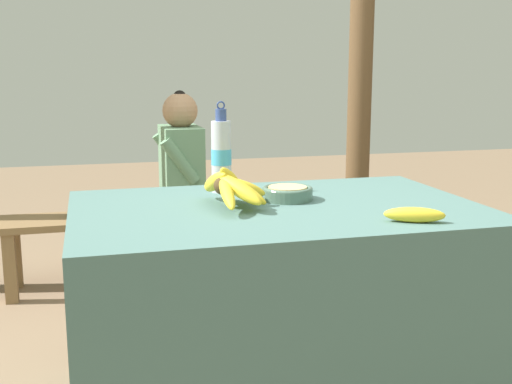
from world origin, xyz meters
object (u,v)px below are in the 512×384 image
at_px(serving_bowl, 287,192).
at_px(banana_bunch_green, 82,205).
at_px(wooden_bench, 175,222).
at_px(banana_bunch_ripe, 231,186).
at_px(water_bottle, 221,155).
at_px(seated_vendor, 173,176).
at_px(loose_banana_front, 414,215).
at_px(support_post_far, 361,40).

relative_size(serving_bowl, banana_bunch_green, 0.67).
bearing_deg(wooden_bench, banana_bunch_ripe, -89.75).
bearing_deg(water_bottle, serving_bowl, -46.18).
bearing_deg(banana_bunch_ripe, wooden_bench, 90.25).
relative_size(banana_bunch_ripe, serving_bowl, 2.09).
bearing_deg(serving_bowl, banana_bunch_green, 117.92).
relative_size(banana_bunch_ripe, banana_bunch_green, 1.41).
relative_size(serving_bowl, water_bottle, 0.52).
xyz_separation_m(water_bottle, seated_vendor, (-0.04, 1.10, -0.26)).
bearing_deg(loose_banana_front, support_post_far, 71.03).
relative_size(banana_bunch_ripe, loose_banana_front, 1.99).
xyz_separation_m(serving_bowl, wooden_bench, (-0.22, 1.33, -0.41)).
bearing_deg(banana_bunch_green, loose_banana_front, -60.84).
bearing_deg(wooden_bench, serving_bowl, -80.65).
bearing_deg(serving_bowl, wooden_bench, 99.35).
bearing_deg(water_bottle, banana_bunch_ripe, -94.81).
relative_size(loose_banana_front, support_post_far, 0.07).
xyz_separation_m(water_bottle, loose_banana_front, (0.45, -0.60, -0.11)).
height_order(banana_bunch_ripe, support_post_far, support_post_far).
bearing_deg(banana_bunch_green, support_post_far, 5.28).
distance_m(wooden_bench, banana_bunch_green, 0.50).
relative_size(water_bottle, banana_bunch_green, 1.29).
bearing_deg(water_bottle, seated_vendor, 91.95).
distance_m(serving_bowl, wooden_bench, 1.41).
bearing_deg(serving_bowl, loose_banana_front, -56.97).
relative_size(seated_vendor, support_post_far, 0.40).
distance_m(water_bottle, loose_banana_front, 0.77).
height_order(banana_bunch_ripe, loose_banana_front, banana_bunch_ripe).
height_order(wooden_bench, seated_vendor, seated_vendor).
xyz_separation_m(wooden_bench, banana_bunch_green, (-0.49, 0.00, 0.12)).
relative_size(water_bottle, wooden_bench, 0.18).
height_order(banana_bunch_ripe, serving_bowl, banana_bunch_ripe).
xyz_separation_m(loose_banana_front, seated_vendor, (-0.49, 1.70, -0.14)).
distance_m(loose_banana_front, seated_vendor, 1.78).
height_order(serving_bowl, support_post_far, support_post_far).
height_order(banana_bunch_ripe, banana_bunch_green, banana_bunch_ripe).
height_order(water_bottle, wooden_bench, water_bottle).
xyz_separation_m(banana_bunch_ripe, serving_bowl, (0.21, 0.07, -0.04)).
xyz_separation_m(banana_bunch_ripe, water_bottle, (0.02, 0.26, 0.07)).
relative_size(wooden_bench, support_post_far, 0.72).
relative_size(loose_banana_front, banana_bunch_green, 0.71).
relative_size(serving_bowl, support_post_far, 0.07).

